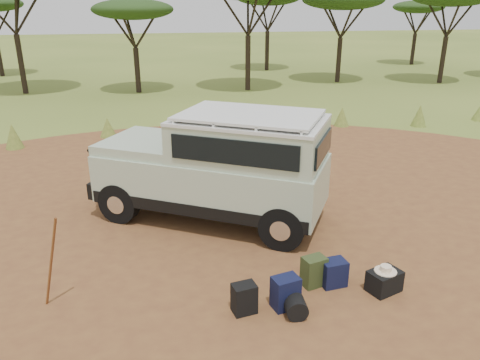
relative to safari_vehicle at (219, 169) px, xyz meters
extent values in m
plane|color=#5B6F27|center=(0.03, -1.60, -1.20)|extent=(140.00, 140.00, 0.00)
cylinder|color=brown|center=(0.03, -1.60, -1.20)|extent=(23.00, 23.00, 0.01)
cone|color=#5B6F27|center=(-5.97, 6.70, -0.78)|extent=(0.60, 0.60, 0.85)
cone|color=#5B6F27|center=(-2.97, 7.60, -0.85)|extent=(0.60, 0.60, 0.70)
cone|color=#5B6F27|center=(0.03, 7.20, -0.75)|extent=(0.60, 0.60, 0.90)
cone|color=#5B6F27|center=(3.03, 6.80, -0.80)|extent=(0.60, 0.60, 0.80)
cone|color=#5B6F27|center=(6.03, 7.50, -0.83)|extent=(0.60, 0.60, 0.75)
cone|color=#5B6F27|center=(9.03, 6.90, -0.78)|extent=(0.60, 0.60, 0.85)
cone|color=#5B6F27|center=(12.03, 7.30, -0.85)|extent=(0.60, 0.60, 0.70)
cylinder|color=black|center=(-7.97, 17.40, 0.33)|extent=(0.28, 0.28, 3.06)
cylinder|color=black|center=(-1.97, 16.60, -0.03)|extent=(0.28, 0.28, 2.34)
ellipsoid|color=#1D3814|center=(-1.97, 16.60, 3.06)|extent=(4.20, 4.20, 1.05)
cylinder|color=black|center=(4.03, 16.20, 0.26)|extent=(0.28, 0.28, 2.93)
cylinder|color=black|center=(10.03, 17.90, 0.10)|extent=(0.28, 0.28, 2.61)
cylinder|color=black|center=(16.03, 16.40, 0.15)|extent=(0.28, 0.28, 2.70)
cylinder|color=black|center=(7.03, 23.90, 0.15)|extent=(0.28, 0.28, 2.70)
cylinder|color=black|center=(19.03, 24.90, -0.03)|extent=(0.28, 0.28, 2.34)
ellipsoid|color=#1D3814|center=(19.03, 24.90, 3.06)|extent=(3.80, 3.80, 0.95)
cube|color=#ACBEA2|center=(-0.15, 0.09, -0.22)|extent=(5.28, 4.23, 1.04)
cube|color=black|center=(-0.15, 0.09, -0.61)|extent=(5.21, 4.22, 0.26)
cube|color=#ACBEA2|center=(0.61, -0.36, 0.71)|extent=(3.62, 3.22, 0.82)
cube|color=silver|center=(0.61, -0.36, 1.15)|extent=(3.64, 3.25, 0.07)
cube|color=silver|center=(0.61, -0.36, 1.26)|extent=(3.37, 3.03, 0.05)
cube|color=#ACBEA2|center=(-1.49, 0.87, 0.41)|extent=(2.53, 2.56, 0.22)
cube|color=black|center=(-0.69, 0.40, 0.75)|extent=(1.00, 1.53, 0.58)
cube|color=black|center=(0.12, -1.21, 0.75)|extent=(2.27, 1.35, 0.49)
cube|color=black|center=(1.11, 0.50, 0.75)|extent=(2.27, 1.35, 0.49)
cube|color=black|center=(1.95, -1.14, 0.71)|extent=(0.86, 1.43, 0.45)
cube|color=black|center=(-2.33, 1.36, -0.55)|extent=(1.13, 1.79, 0.37)
cylinder|color=black|center=(-2.45, 1.43, 0.33)|extent=(0.78, 1.26, 0.08)
cylinder|color=black|center=(-2.45, 1.43, -0.25)|extent=(0.78, 1.26, 0.08)
cylinder|color=silver|center=(-2.62, 1.17, 0.11)|extent=(0.19, 0.25, 0.24)
cylinder|color=silver|center=(-2.31, 1.70, 0.11)|extent=(0.19, 0.25, 0.24)
cube|color=silver|center=(-2.41, 1.40, -0.41)|extent=(0.27, 0.42, 0.13)
cylinder|color=black|center=(-0.13, 1.18, 0.63)|extent=(0.12, 0.12, 0.90)
cylinder|color=black|center=(-2.20, 0.26, -0.74)|extent=(0.95, 0.73, 0.92)
cylinder|color=black|center=(-1.31, 1.78, -0.74)|extent=(0.95, 0.73, 0.92)
cylinder|color=black|center=(1.02, -1.61, -0.74)|extent=(0.95, 0.73, 0.92)
cylinder|color=black|center=(1.91, -0.09, -0.74)|extent=(0.95, 0.73, 0.92)
cylinder|color=brown|center=(-3.06, -2.79, -0.39)|extent=(0.45, 0.28, 1.64)
cube|color=black|center=(-0.12, -3.49, -0.95)|extent=(0.41, 0.34, 0.50)
cube|color=#12143A|center=(0.55, -3.49, -0.93)|extent=(0.48, 0.39, 0.55)
cube|color=#364821|center=(1.21, -2.98, -0.93)|extent=(0.45, 0.38, 0.54)
cube|color=#12143A|center=(1.55, -3.03, -0.96)|extent=(0.46, 0.37, 0.48)
cube|color=black|center=(2.33, -3.37, -1.01)|extent=(0.64, 0.55, 0.38)
cylinder|color=black|center=(0.65, -3.74, -1.03)|extent=(0.37, 0.37, 0.34)
cylinder|color=beige|center=(2.33, -3.37, -0.81)|extent=(0.37, 0.37, 0.02)
cylinder|color=beige|center=(2.33, -3.37, -0.76)|extent=(0.19, 0.19, 0.09)
camera|label=1|loc=(-1.36, -9.59, 3.43)|focal=35.00mm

